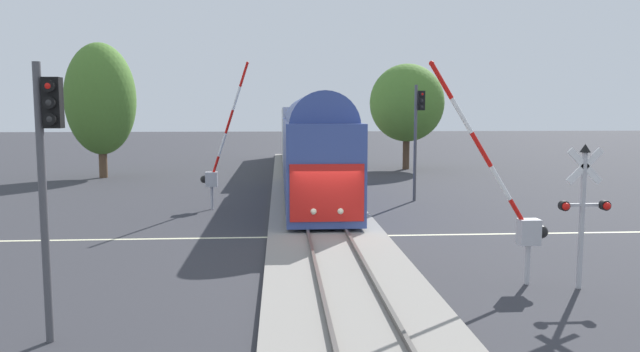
% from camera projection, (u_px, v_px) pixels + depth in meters
% --- Properties ---
extents(ground_plane, '(220.00, 220.00, 0.00)m').
position_uv_depth(ground_plane, '(326.00, 236.00, 22.46)').
color(ground_plane, '#333338').
extents(road_centre_stripe, '(44.00, 0.20, 0.01)m').
position_uv_depth(road_centre_stripe, '(326.00, 236.00, 22.46)').
color(road_centre_stripe, beige).
rests_on(road_centre_stripe, ground).
extents(railway_track, '(4.40, 80.00, 0.32)m').
position_uv_depth(railway_track, '(326.00, 234.00, 22.45)').
color(railway_track, gray).
rests_on(railway_track, ground).
extents(commuter_train, '(3.04, 39.57, 5.16)m').
position_uv_depth(commuter_train, '(305.00, 139.00, 40.08)').
color(commuter_train, '#384C93').
rests_on(commuter_train, railway_track).
extents(crossing_gate_near, '(3.37, 0.40, 6.01)m').
position_uv_depth(crossing_gate_near, '(518.00, 212.00, 16.09)').
color(crossing_gate_near, '#B7B7BC').
rests_on(crossing_gate_near, ground).
extents(crossing_signal_mast, '(1.36, 0.44, 3.86)m').
position_uv_depth(crossing_signal_mast, '(583.00, 201.00, 15.65)').
color(crossing_signal_mast, '#B2B2B7').
rests_on(crossing_signal_mast, ground).
extents(crossing_gate_far, '(2.37, 0.40, 6.99)m').
position_uv_depth(crossing_gate_far, '(215.00, 164.00, 28.37)').
color(crossing_gate_far, '#B7B7BC').
rests_on(crossing_gate_far, ground).
extents(traffic_signal_far_side, '(0.53, 0.38, 6.01)m').
position_uv_depth(traffic_signal_far_side, '(418.00, 124.00, 30.82)').
color(traffic_signal_far_side, '#4C4C51').
rests_on(traffic_signal_far_side, ground).
extents(traffic_signal_near_left, '(0.53, 0.38, 5.68)m').
position_uv_depth(traffic_signal_near_left, '(47.00, 157.00, 11.83)').
color(traffic_signal_near_left, '#4C4C51').
rests_on(traffic_signal_near_left, ground).
extents(pine_left_background, '(4.78, 4.78, 9.35)m').
position_uv_depth(pine_left_background, '(101.00, 99.00, 41.38)').
color(pine_left_background, brown).
rests_on(pine_left_background, ground).
extents(elm_centre_background, '(5.89, 5.89, 8.37)m').
position_uv_depth(elm_centre_background, '(407.00, 103.00, 47.41)').
color(elm_centre_background, '#4C3828').
rests_on(elm_centre_background, ground).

